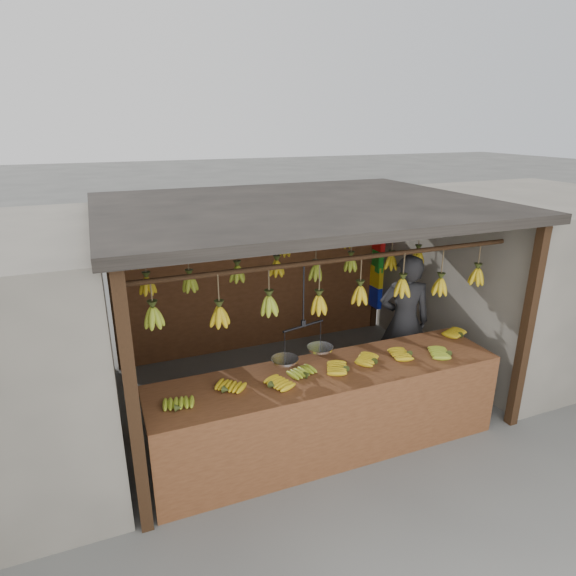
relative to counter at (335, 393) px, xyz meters
name	(u,v)px	position (x,y,z in m)	size (l,w,h in m)	color
ground	(297,392)	(0.12, 1.23, -0.71)	(80.00, 80.00, 0.00)	#5B5B57
stall	(287,234)	(0.12, 1.56, 1.26)	(4.30, 3.30, 2.40)	black
neighbor_right	(526,274)	(3.72, 1.23, 0.44)	(3.00, 3.00, 2.30)	slate
counter	(335,393)	(0.00, 0.00, 0.00)	(3.67, 0.82, 0.96)	brown
hanging_bananas	(297,269)	(0.11, 1.23, 0.92)	(3.62, 2.22, 0.39)	#92A523
balance_scale	(303,349)	(-0.25, 0.23, 0.42)	(0.68, 0.36, 0.93)	black
vendor	(404,322)	(1.45, 0.95, 0.16)	(0.63, 0.42, 1.74)	#262628
bag_bundles	(377,269)	(2.06, 2.58, 0.32)	(0.08, 0.26, 1.28)	red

